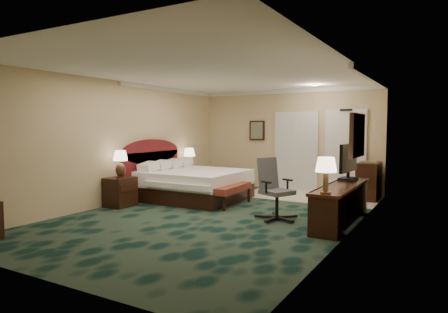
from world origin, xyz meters
The scene contains 24 objects.
floor centered at (0.00, 0.00, 0.00)m, with size 5.00×7.50×0.00m, color black.
ceiling centered at (0.00, 0.00, 2.70)m, with size 5.00×7.50×0.00m, color white.
wall_back centered at (0.00, 3.75, 1.35)m, with size 5.00×0.00×2.70m, color tan.
wall_front centered at (0.00, -3.75, 1.35)m, with size 5.00×0.00×2.70m, color tan.
wall_left centered at (-2.50, 0.00, 1.35)m, with size 0.00×7.50×2.70m, color tan.
wall_right centered at (2.50, 0.00, 1.35)m, with size 0.00×7.50×2.70m, color tan.
crown_molding centered at (0.00, 0.00, 2.65)m, with size 5.00×7.50×0.10m, color silver, non-canonical shape.
tile_patch centered at (0.90, 2.90, 0.01)m, with size 3.20×1.70×0.01m, color beige.
headboard centered at (-2.44, 1.00, 0.70)m, with size 0.12×2.00×1.40m, color #4D0D07, non-canonical shape.
entry_door centered at (1.55, 3.72, 1.05)m, with size 1.02×0.06×2.18m, color silver.
closet_doors centered at (0.25, 3.71, 1.05)m, with size 1.20×0.06×2.10m, color #BBB6AC.
wall_art centered at (-0.90, 3.71, 1.60)m, with size 0.45×0.06×0.55m, color #496357.
wall_mirror centered at (2.46, 0.60, 1.55)m, with size 0.05×0.95×0.75m, color white.
bed centered at (-1.33, 1.22, 0.34)m, with size 2.15×1.99×0.68m, color white.
nightstand_near centered at (-2.23, -0.28, 0.31)m, with size 0.50×0.57×0.62m, color black.
nightstand_far centered at (-2.26, 2.35, 0.27)m, with size 0.44×0.50×0.55m, color black.
lamp_near centered at (-2.21, -0.28, 0.91)m, with size 0.31×0.31×0.58m, color #311D0F, non-canonical shape.
lamp_far centered at (-2.26, 2.33, 0.84)m, with size 0.31×0.31×0.59m, color #311D0F, non-canonical shape.
bed_bench centered at (-0.25, 0.97, 0.22)m, with size 0.46×1.32×0.45m, color maroon.
desk centered at (2.23, 0.52, 0.34)m, with size 0.51×2.36×0.68m, color black.
tv centered at (2.18, 1.24, 1.03)m, with size 0.08×0.90×0.70m, color black.
desk_lamp centered at (2.24, -0.51, 0.96)m, with size 0.32×0.32×0.57m, color #311D0F, non-canonical shape.
desk_chair centered at (1.15, 0.21, 0.56)m, with size 0.65×0.61×1.13m, color #4D4D52, non-canonical shape.
minibar centered at (2.22, 3.20, 0.44)m, with size 0.46×0.83×0.87m, color black.
Camera 1 is at (3.89, -6.48, 1.68)m, focal length 32.00 mm.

